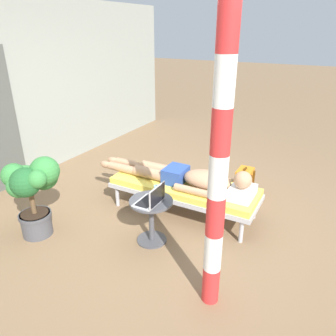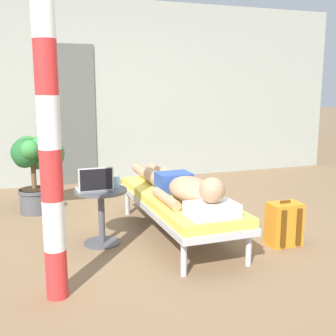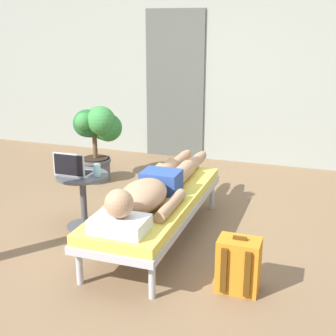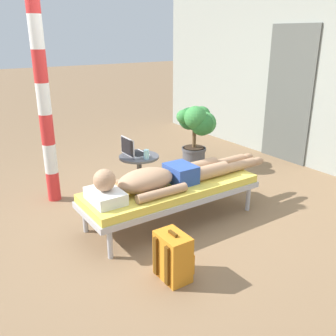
{
  "view_description": "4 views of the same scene",
  "coord_description": "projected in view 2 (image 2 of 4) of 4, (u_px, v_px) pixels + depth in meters",
  "views": [
    {
      "loc": [
        -3.25,
        -1.59,
        2.25
      ],
      "look_at": [
        0.16,
        0.25,
        0.56
      ],
      "focal_mm": 34.61,
      "sensor_mm": 36.0,
      "label": 1
    },
    {
      "loc": [
        -1.36,
        -3.76,
        1.46
      ],
      "look_at": [
        0.03,
        0.06,
        0.67
      ],
      "focal_mm": 45.85,
      "sensor_mm": 36.0,
      "label": 2
    },
    {
      "loc": [
        1.43,
        -3.5,
        1.85
      ],
      "look_at": [
        0.23,
        -0.05,
        0.7
      ],
      "focal_mm": 49.39,
      "sensor_mm": 36.0,
      "label": 3
    },
    {
      "loc": [
        3.06,
        -2.05,
        1.91
      ],
      "look_at": [
        -0.1,
        0.09,
        0.52
      ],
      "focal_mm": 39.77,
      "sensor_mm": 36.0,
      "label": 4
    }
  ],
  "objects": [
    {
      "name": "ground_plane",
      "position": [
        167.0,
        237.0,
        4.2
      ],
      "size": [
        40.0,
        40.0,
        0.0
      ],
      "primitive_type": "plane",
      "color": "#846647"
    },
    {
      "name": "house_wall_back",
      "position": [
        113.0,
        92.0,
        6.52
      ],
      "size": [
        7.6,
        0.2,
        2.7
      ],
      "primitive_type": "cube",
      "color": "#999E93",
      "rests_on": "ground"
    },
    {
      "name": "house_door_panel",
      "position": [
        67.0,
        116.0,
        6.24
      ],
      "size": [
        0.84,
        0.03,
        2.04
      ],
      "primitive_type": "cube",
      "color": "#545651",
      "rests_on": "ground"
    },
    {
      "name": "lounge_chair",
      "position": [
        178.0,
        202.0,
        4.16
      ],
      "size": [
        0.67,
        1.92,
        0.42
      ],
      "color": "#B7B7BC",
      "rests_on": "ground"
    },
    {
      "name": "person_reclining",
      "position": [
        181.0,
        186.0,
        4.07
      ],
      "size": [
        0.53,
        2.17,
        0.32
      ],
      "color": "white",
      "rests_on": "lounge_chair"
    },
    {
      "name": "side_table",
      "position": [
        101.0,
        207.0,
        3.95
      ],
      "size": [
        0.48,
        0.48,
        0.52
      ],
      "color": "#4C4C51",
      "rests_on": "ground"
    },
    {
      "name": "laptop",
      "position": [
        95.0,
        185.0,
        3.84
      ],
      "size": [
        0.31,
        0.24,
        0.23
      ],
      "color": "silver",
      "rests_on": "side_table"
    },
    {
      "name": "drink_glass",
      "position": [
        116.0,
        182.0,
        3.97
      ],
      "size": [
        0.06,
        0.06,
        0.11
      ],
      "primitive_type": "cylinder",
      "color": "#99D8E5",
      "rests_on": "side_table"
    },
    {
      "name": "backpack",
      "position": [
        284.0,
        224.0,
        3.96
      ],
      "size": [
        0.3,
        0.26,
        0.42
      ],
      "color": "orange",
      "rests_on": "ground"
    },
    {
      "name": "potted_plant",
      "position": [
        36.0,
        160.0,
        4.9
      ],
      "size": [
        0.59,
        0.6,
        0.94
      ],
      "color": "#4C4C51",
      "rests_on": "ground"
    },
    {
      "name": "porch_post",
      "position": [
        49.0,
        122.0,
        2.78
      ],
      "size": [
        0.15,
        0.15,
        2.44
      ],
      "color": "red",
      "rests_on": "ground"
    }
  ]
}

